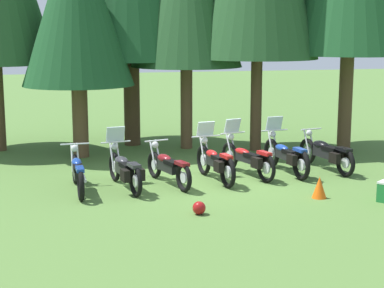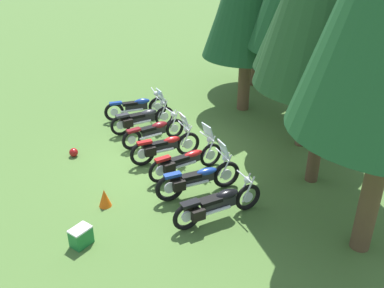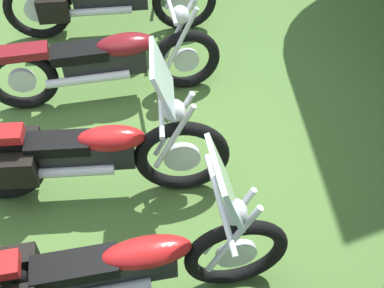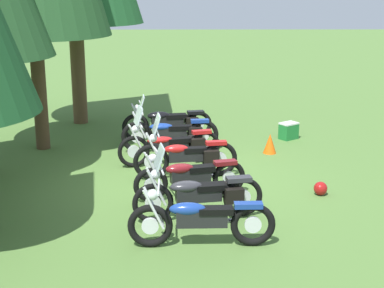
% 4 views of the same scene
% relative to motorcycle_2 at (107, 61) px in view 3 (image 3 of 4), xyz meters
% --- Properties ---
extents(ground_plane, '(80.00, 80.00, 0.00)m').
position_rel_motorcycle_2_xyz_m(ground_plane, '(1.13, 0.19, -0.44)').
color(ground_plane, '#4C7033').
extents(motorcycle_2, '(0.82, 2.17, 0.99)m').
position_rel_motorcycle_2_xyz_m(motorcycle_2, '(0.00, 0.00, 0.00)').
color(motorcycle_2, black).
rests_on(motorcycle_2, ground_plane).
extents(motorcycle_3, '(0.76, 2.21, 1.39)m').
position_rel_motorcycle_2_xyz_m(motorcycle_3, '(1.18, 0.05, 0.04)').
color(motorcycle_3, black).
rests_on(motorcycle_3, ground_plane).
extents(motorcycle_4, '(0.95, 2.32, 1.37)m').
position_rel_motorcycle_2_xyz_m(motorcycle_4, '(2.13, 0.41, 0.03)').
color(motorcycle_4, black).
rests_on(motorcycle_4, ground_plane).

